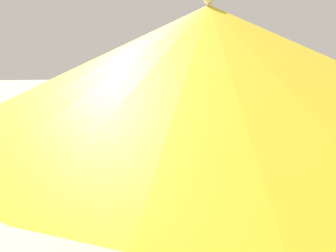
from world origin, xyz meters
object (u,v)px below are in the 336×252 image
(umbrella_fifth, at_px, (148,55))
(lounger_farthest_shoreside, at_px, (145,104))
(lounger_fourth_inland, at_px, (213,193))
(lounger_fifth_shoreside, at_px, (172,117))
(umbrella_farthest, at_px, (123,56))
(lounger_third_shoreside, at_px, (208,249))
(umbrella_third, at_px, (207,62))
(umbrella_fourth, at_px, (155,62))
(lounger_fourth_shoreside, at_px, (171,154))
(lounger_farthest_inland, at_px, (146,111))

(umbrella_fifth, distance_m, lounger_farthest_shoreside, 5.41)
(lounger_fourth_inland, relative_size, lounger_farthest_shoreside, 1.07)
(umbrella_fifth, xyz_separation_m, lounger_fifth_shoreside, (0.91, 1.25, -2.04))
(lounger_fourth_inland, xyz_separation_m, umbrella_farthest, (-1.11, 8.48, 2.07))
(lounger_third_shoreside, relative_size, umbrella_farthest, 0.62)
(umbrella_fifth, height_order, lounger_farthest_shoreside, umbrella_fifth)
(lounger_fourth_inland, bearing_deg, umbrella_farthest, 99.92)
(umbrella_third, height_order, lounger_third_shoreside, umbrella_third)
(umbrella_farthest, bearing_deg, lounger_fifth_shoreside, -61.10)
(umbrella_fourth, height_order, lounger_fourth_shoreside, umbrella_fourth)
(umbrella_fourth, height_order, lounger_fifth_shoreside, umbrella_fourth)
(umbrella_farthest, distance_m, lounger_farthest_shoreside, 2.52)
(lounger_fourth_shoreside, relative_size, lounger_farthest_inland, 0.87)
(umbrella_fourth, bearing_deg, umbrella_fifth, 86.04)
(umbrella_farthest, bearing_deg, lounger_farthest_inland, -55.21)
(lounger_fourth_shoreside, xyz_separation_m, umbrella_fifth, (-0.20, 2.42, 2.11))
(lounger_fourth_inland, bearing_deg, lounger_farthest_inland, 94.69)
(lounger_fourth_shoreside, relative_size, lounger_fifth_shoreside, 0.88)
(lounger_fourth_shoreside, relative_size, umbrella_farthest, 0.52)
(umbrella_fifth, bearing_deg, umbrella_third, -93.59)
(lounger_fifth_shoreside, distance_m, lounger_farthest_inland, 1.74)
(lounger_farthest_shoreside, bearing_deg, umbrella_fifth, -84.17)
(umbrella_third, bearing_deg, lounger_fourth_inland, 69.60)
(lounger_third_shoreside, distance_m, umbrella_fourth, 3.01)
(umbrella_third, distance_m, lounger_farthest_inland, 9.98)
(lounger_third_shoreside, height_order, lounger_fourth_inland, lounger_fourth_inland)
(umbrella_farthest, bearing_deg, umbrella_fifth, -81.19)
(umbrella_fourth, bearing_deg, lounger_fifth_shoreside, 76.11)
(umbrella_third, xyz_separation_m, umbrella_farthest, (-0.19, 10.95, 0.11))
(umbrella_third, height_order, umbrella_fourth, umbrella_third)
(lounger_fourth_shoreside, bearing_deg, lounger_farthest_inland, 89.93)
(umbrella_farthest, bearing_deg, lounger_farthest_shoreside, 43.58)
(umbrella_fourth, bearing_deg, lounger_third_shoreside, -82.98)
(lounger_fourth_inland, height_order, lounger_farthest_inland, lounger_farthest_inland)
(umbrella_third, bearing_deg, lounger_farthest_shoreside, 86.20)
(lounger_fourth_inland, bearing_deg, lounger_fourth_shoreside, 100.42)
(lounger_farthest_inland, bearing_deg, lounger_fifth_shoreside, -54.60)
(lounger_fourth_inland, bearing_deg, lounger_third_shoreside, -108.18)
(umbrella_third, height_order, lounger_fourth_inland, umbrella_third)
(lounger_farthest_shoreside, bearing_deg, umbrella_fourth, -84.12)
(umbrella_fourth, height_order, umbrella_fifth, umbrella_fifth)
(umbrella_fifth, bearing_deg, lounger_farthest_inland, 85.94)
(umbrella_fourth, distance_m, lounger_farthest_inland, 6.53)
(umbrella_third, bearing_deg, umbrella_fifth, 86.41)
(lounger_fourth_shoreside, relative_size, lounger_fourth_inland, 0.92)
(lounger_fourth_inland, xyz_separation_m, umbrella_fifth, (-0.48, 4.45, 2.07))
(umbrella_farthest, bearing_deg, lounger_third_shoreside, -86.05)
(umbrella_third, xyz_separation_m, lounger_fourth_shoreside, (0.63, 4.50, -2.00))
(lounger_fifth_shoreside, relative_size, lounger_farthest_inland, 0.99)
(lounger_fourth_shoreside, height_order, lounger_fifth_shoreside, lounger_fifth_shoreside)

